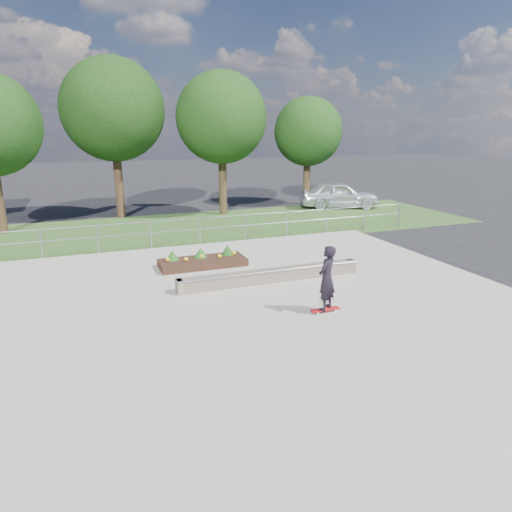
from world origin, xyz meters
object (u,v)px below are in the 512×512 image
(grind_ledge, at_px, (271,276))
(parked_car, at_px, (339,195))
(planter_bed, at_px, (202,260))
(skateboarder, at_px, (327,278))

(grind_ledge, distance_m, parked_car, 14.79)
(planter_bed, relative_size, skateboarder, 1.67)
(grind_ledge, xyz_separation_m, skateboarder, (0.39, -2.76, 0.73))
(grind_ledge, xyz_separation_m, parked_car, (9.30, 11.48, 0.54))
(skateboarder, height_order, parked_car, skateboarder)
(planter_bed, xyz_separation_m, skateboarder, (1.97, -5.25, 0.75))
(planter_bed, height_order, parked_car, parked_car)
(skateboarder, bearing_deg, parked_car, 57.96)
(planter_bed, bearing_deg, skateboarder, -69.37)
(planter_bed, relative_size, parked_car, 0.64)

